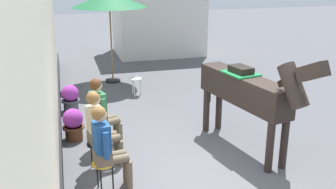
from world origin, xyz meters
name	(u,v)px	position (x,y,z in m)	size (l,w,h in m)	color
ground_plane	(164,112)	(0.00, 3.00, 0.00)	(40.00, 40.00, 0.00)	#56565B
pub_facade_wall	(44,73)	(-2.55, 1.50, 1.54)	(0.34, 14.00, 3.40)	beige
distant_cottage	(158,6)	(1.40, 9.38, 1.80)	(3.40, 2.60, 3.50)	silver
seated_visitor_near	(106,144)	(-1.69, -0.03, 0.78)	(0.61, 0.49, 1.39)	gold
seated_visitor_middle	(100,126)	(-1.71, 0.70, 0.78)	(0.61, 0.48, 1.39)	black
seated_visitor_far	(101,110)	(-1.61, 1.45, 0.78)	(0.61, 0.48, 1.39)	gold
saddled_horse_center	(248,91)	(0.95, 0.69, 1.16)	(0.92, 2.96, 2.06)	#2D231E
flower_planter_inner_far	(73,124)	(-2.12, 2.01, 0.33)	(0.43, 0.43, 0.64)	brown
flower_planter_farthest	(70,98)	(-2.12, 3.66, 0.33)	(0.43, 0.43, 0.64)	#4C4C51
cafe_parasol	(109,0)	(-0.84, 5.86, 2.36)	(2.10, 2.10, 2.58)	black
spare_stool_white	(136,81)	(-0.41, 4.43, 0.40)	(0.32, 0.32, 0.46)	white
satchel_bag	(101,131)	(-1.58, 2.06, 0.10)	(0.28, 0.12, 0.20)	black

